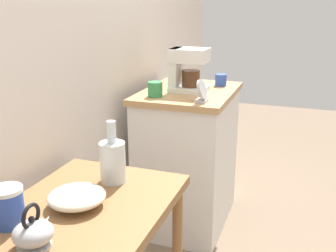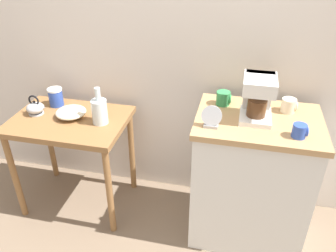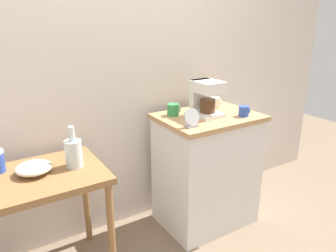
{
  "view_description": "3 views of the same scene",
  "coord_description": "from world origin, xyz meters",
  "px_view_note": "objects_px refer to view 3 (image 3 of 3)",
  "views": [
    {
      "loc": [
        -1.7,
        -0.74,
        1.44
      ],
      "look_at": [
        0.2,
        -0.07,
        0.8
      ],
      "focal_mm": 42.86,
      "sensor_mm": 36.0,
      "label": 1
    },
    {
      "loc": [
        0.51,
        -1.88,
        1.9
      ],
      "look_at": [
        0.11,
        -0.13,
        0.83
      ],
      "focal_mm": 36.92,
      "sensor_mm": 36.0,
      "label": 2
    },
    {
      "loc": [
        -0.84,
        -1.86,
        1.6
      ],
      "look_at": [
        0.23,
        -0.14,
        0.92
      ],
      "focal_mm": 34.81,
      "sensor_mm": 36.0,
      "label": 3
    }
  ],
  "objects_px": {
    "glass_carafe_vase": "(73,153)",
    "mug_small_cream": "(215,103)",
    "table_clock": "(192,119)",
    "coffee_maker": "(205,97)",
    "mug_tall_green": "(173,110)",
    "mug_blue": "(244,111)",
    "bowl_stoneware": "(34,168)"
  },
  "relations": [
    {
      "from": "coffee_maker",
      "to": "mug_blue",
      "type": "height_order",
      "value": "coffee_maker"
    },
    {
      "from": "glass_carafe_vase",
      "to": "mug_small_cream",
      "type": "height_order",
      "value": "glass_carafe_vase"
    },
    {
      "from": "mug_tall_green",
      "to": "table_clock",
      "type": "xyz_separation_m",
      "value": [
        -0.04,
        -0.29,
        0.01
      ]
    },
    {
      "from": "mug_tall_green",
      "to": "mug_blue",
      "type": "distance_m",
      "value": 0.52
    },
    {
      "from": "coffee_maker",
      "to": "mug_tall_green",
      "type": "xyz_separation_m",
      "value": [
        -0.2,
        0.12,
        -0.1
      ]
    },
    {
      "from": "coffee_maker",
      "to": "table_clock",
      "type": "distance_m",
      "value": 0.3
    },
    {
      "from": "glass_carafe_vase",
      "to": "table_clock",
      "type": "distance_m",
      "value": 0.78
    },
    {
      "from": "bowl_stoneware",
      "to": "mug_tall_green",
      "type": "relative_size",
      "value": 2.22
    },
    {
      "from": "mug_small_cream",
      "to": "table_clock",
      "type": "bearing_deg",
      "value": -147.1
    },
    {
      "from": "mug_blue",
      "to": "coffee_maker",
      "type": "bearing_deg",
      "value": 143.81
    },
    {
      "from": "bowl_stoneware",
      "to": "coffee_maker",
      "type": "bearing_deg",
      "value": -1.39
    },
    {
      "from": "table_clock",
      "to": "glass_carafe_vase",
      "type": "bearing_deg",
      "value": 167.41
    },
    {
      "from": "mug_small_cream",
      "to": "mug_blue",
      "type": "xyz_separation_m",
      "value": [
        0.04,
        -0.28,
        -0.0
      ]
    },
    {
      "from": "mug_blue",
      "to": "mug_tall_green",
      "type": "bearing_deg",
      "value": 145.8
    },
    {
      "from": "glass_carafe_vase",
      "to": "table_clock",
      "type": "xyz_separation_m",
      "value": [
        0.75,
        -0.17,
        0.13
      ]
    },
    {
      "from": "bowl_stoneware",
      "to": "glass_carafe_vase",
      "type": "xyz_separation_m",
      "value": [
        0.23,
        -0.03,
        0.06
      ]
    },
    {
      "from": "mug_small_cream",
      "to": "coffee_maker",
      "type": "bearing_deg",
      "value": -149.44
    },
    {
      "from": "mug_blue",
      "to": "glass_carafe_vase",
      "type": "bearing_deg",
      "value": 172.09
    },
    {
      "from": "bowl_stoneware",
      "to": "coffee_maker",
      "type": "distance_m",
      "value": 1.25
    },
    {
      "from": "mug_tall_green",
      "to": "coffee_maker",
      "type": "bearing_deg",
      "value": -31.75
    },
    {
      "from": "glass_carafe_vase",
      "to": "coffee_maker",
      "type": "relative_size",
      "value": 0.98
    },
    {
      "from": "glass_carafe_vase",
      "to": "mug_small_cream",
      "type": "xyz_separation_m",
      "value": [
        1.18,
        0.11,
        0.12
      ]
    },
    {
      "from": "coffee_maker",
      "to": "mug_tall_green",
      "type": "height_order",
      "value": "coffee_maker"
    },
    {
      "from": "bowl_stoneware",
      "to": "glass_carafe_vase",
      "type": "relative_size",
      "value": 0.81
    },
    {
      "from": "mug_small_cream",
      "to": "mug_tall_green",
      "type": "height_order",
      "value": "mug_tall_green"
    },
    {
      "from": "mug_tall_green",
      "to": "mug_blue",
      "type": "xyz_separation_m",
      "value": [
        0.43,
        -0.29,
        -0.01
      ]
    },
    {
      "from": "mug_small_cream",
      "to": "mug_blue",
      "type": "distance_m",
      "value": 0.29
    },
    {
      "from": "mug_blue",
      "to": "table_clock",
      "type": "relative_size",
      "value": 0.64
    },
    {
      "from": "bowl_stoneware",
      "to": "table_clock",
      "type": "height_order",
      "value": "table_clock"
    },
    {
      "from": "bowl_stoneware",
      "to": "coffee_maker",
      "type": "height_order",
      "value": "coffee_maker"
    },
    {
      "from": "mug_small_cream",
      "to": "glass_carafe_vase",
      "type": "bearing_deg",
      "value": -174.5
    },
    {
      "from": "glass_carafe_vase",
      "to": "mug_blue",
      "type": "bearing_deg",
      "value": -7.91
    }
  ]
}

